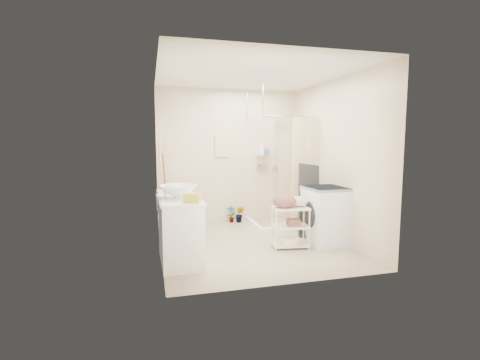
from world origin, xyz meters
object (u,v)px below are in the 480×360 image
(vanity, at_px, (180,230))
(washing_machine, at_px, (326,215))
(toilet, at_px, (181,214))
(laundry_rack, at_px, (290,223))

(vanity, relative_size, washing_machine, 1.09)
(toilet, height_order, laundry_rack, toilet)
(washing_machine, relative_size, laundry_rack, 1.21)
(toilet, relative_size, laundry_rack, 1.07)
(washing_machine, distance_m, laundry_rack, 0.65)
(washing_machine, height_order, laundry_rack, washing_machine)
(vanity, height_order, toilet, vanity)
(washing_machine, xyz_separation_m, laundry_rack, (-0.64, -0.08, -0.08))
(vanity, bearing_deg, toilet, 83.00)
(laundry_rack, bearing_deg, vanity, -164.59)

